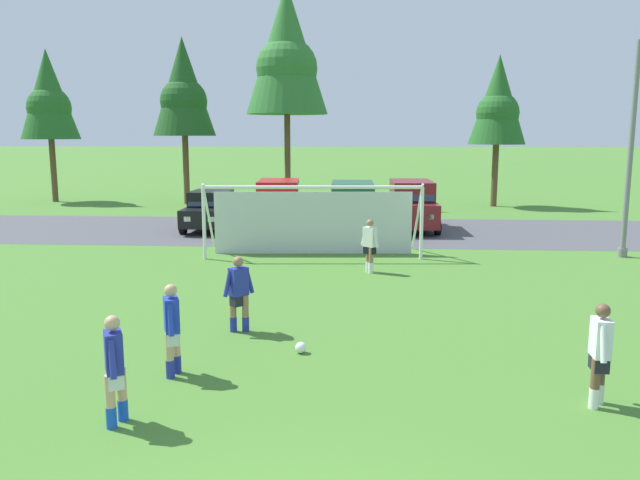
% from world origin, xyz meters
% --- Properties ---
extents(ground_plane, '(400.00, 400.00, 0.00)m').
position_xyz_m(ground_plane, '(0.00, 15.00, 0.00)').
color(ground_plane, '#477A2D').
extents(parking_lot_strip, '(52.00, 8.40, 0.01)m').
position_xyz_m(parking_lot_strip, '(0.00, 22.18, 0.00)').
color(parking_lot_strip, '#4C4C51').
rests_on(parking_lot_strip, ground).
extents(soccer_ball, '(0.22, 0.22, 0.22)m').
position_xyz_m(soccer_ball, '(-0.47, 6.56, 0.11)').
color(soccer_ball, white).
rests_on(soccer_ball, ground).
extents(soccer_goal, '(7.53, 2.42, 2.57)m').
position_xyz_m(soccer_goal, '(-0.99, 16.60, 1.29)').
color(soccer_goal, white).
rests_on(soccer_goal, ground).
extents(player_midfield_center, '(0.58, 0.58, 1.64)m').
position_xyz_m(player_midfield_center, '(0.95, 13.86, 0.82)').
color(player_midfield_center, '#936B4C').
rests_on(player_midfield_center, ground).
extents(player_defender_far, '(0.38, 0.73, 1.64)m').
position_xyz_m(player_defender_far, '(-2.85, 3.39, 0.82)').
color(player_defender_far, tan).
rests_on(player_defender_far, ground).
extents(player_winger_left, '(0.30, 0.73, 1.64)m').
position_xyz_m(player_winger_left, '(4.35, 4.49, 0.82)').
color(player_winger_left, brown).
rests_on(player_winger_left, ground).
extents(player_winger_right, '(0.37, 0.74, 1.64)m').
position_xyz_m(player_winger_right, '(-2.58, 5.29, 0.82)').
color(player_winger_right, tan).
rests_on(player_winger_right, ground).
extents(player_trailing_back, '(0.63, 0.53, 1.64)m').
position_xyz_m(player_trailing_back, '(-1.91, 7.81, 0.82)').
color(player_trailing_back, '#936B4C').
rests_on(player_trailing_back, ground).
extents(parked_car_slot_far_left, '(2.07, 4.22, 1.72)m').
position_xyz_m(parked_car_slot_far_left, '(-5.96, 22.17, 0.88)').
color(parked_car_slot_far_left, black).
rests_on(parked_car_slot_far_left, ground).
extents(parked_car_slot_left, '(2.38, 4.72, 2.16)m').
position_xyz_m(parked_car_slot_left, '(-3.01, 22.74, 1.11)').
color(parked_car_slot_left, red).
rests_on(parked_car_slot_left, ground).
extents(parked_car_slot_center_left, '(2.22, 4.64, 2.16)m').
position_xyz_m(parked_car_slot_center_left, '(0.31, 21.69, 1.11)').
color(parked_car_slot_center_left, '#194C2D').
rests_on(parked_car_slot_center_left, ground).
extents(parked_car_slot_center, '(2.23, 4.65, 2.16)m').
position_xyz_m(parked_car_slot_center, '(2.91, 22.76, 1.11)').
color(parked_car_slot_center, maroon).
rests_on(parked_car_slot_center, ground).
extents(tree_left_edge, '(3.50, 3.50, 9.33)m').
position_xyz_m(tree_left_edge, '(-18.54, 33.17, 6.41)').
color(tree_left_edge, brown).
rests_on(tree_left_edge, ground).
extents(tree_mid_left, '(3.69, 3.69, 9.84)m').
position_xyz_m(tree_mid_left, '(-9.90, 32.44, 6.76)').
color(tree_mid_left, brown).
rests_on(tree_mid_left, ground).
extents(tree_center_back, '(4.83, 4.83, 12.88)m').
position_xyz_m(tree_center_back, '(-3.77, 32.78, 8.87)').
color(tree_center_back, brown).
rests_on(tree_center_back, ground).
extents(tree_mid_right, '(3.25, 3.25, 8.67)m').
position_xyz_m(tree_mid_right, '(8.46, 32.34, 5.95)').
color(tree_mid_right, brown).
rests_on(tree_mid_right, ground).
extents(street_lamp, '(2.00, 0.32, 7.23)m').
position_xyz_m(street_lamp, '(9.88, 16.91, 3.75)').
color(street_lamp, slate).
rests_on(street_lamp, ground).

